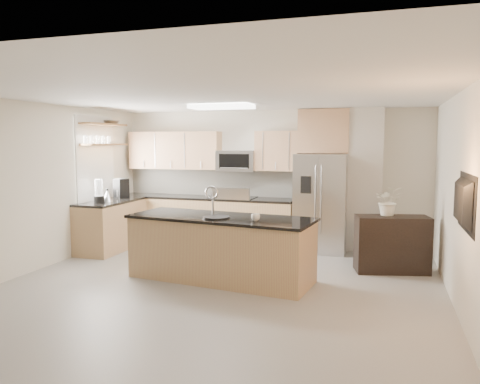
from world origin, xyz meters
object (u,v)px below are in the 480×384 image
(island, at_px, (221,248))
(cup, at_px, (256,217))
(microwave, at_px, (237,161))
(bowl, at_px, (111,122))
(range, at_px, (235,221))
(coffee_maker, at_px, (121,189))
(kettle, at_px, (107,196))
(blender, at_px, (99,193))
(credenza, at_px, (392,244))
(platter, at_px, (216,217))
(refrigerator, at_px, (321,203))
(television, at_px, (458,202))
(flower_vase, at_px, (389,194))

(island, relative_size, cup, 22.58)
(microwave, distance_m, cup, 2.91)
(bowl, bearing_deg, microwave, 19.97)
(island, distance_m, cup, 0.80)
(range, xyz_separation_m, coffee_maker, (-2.09, -0.67, 0.62))
(island, relative_size, kettle, 11.62)
(microwave, height_order, blender, microwave)
(credenza, distance_m, platter, 2.77)
(refrigerator, bearing_deg, platter, -116.07)
(credenza, bearing_deg, refrigerator, 125.43)
(microwave, relative_size, refrigerator, 0.43)
(platter, xyz_separation_m, television, (3.01, -0.70, 0.41))
(coffee_maker, bearing_deg, refrigerator, 9.38)
(refrigerator, distance_m, island, 2.54)
(refrigerator, relative_size, blender, 4.24)
(platter, bearing_deg, blender, 158.90)
(refrigerator, xyz_separation_m, flower_vase, (1.16, -1.02, 0.32))
(range, bearing_deg, flower_vase, -20.72)
(kettle, bearing_deg, microwave, 34.10)
(credenza, relative_size, coffee_maker, 2.92)
(cup, xyz_separation_m, flower_vase, (1.73, 1.42, 0.23))
(platter, relative_size, television, 0.35)
(credenza, distance_m, blender, 5.02)
(cup, relative_size, platter, 0.32)
(microwave, relative_size, platter, 2.00)
(cup, distance_m, platter, 0.60)
(bowl, bearing_deg, refrigerator, 9.40)
(credenza, relative_size, bowl, 3.04)
(platter, xyz_separation_m, coffee_maker, (-2.59, 1.75, 0.16))
(kettle, xyz_separation_m, television, (5.54, -1.87, 0.32))
(microwave, bearing_deg, platter, -78.92)
(platter, bearing_deg, island, 82.98)
(kettle, xyz_separation_m, flower_vase, (4.85, 0.18, 0.18))
(island, height_order, platter, island)
(microwave, bearing_deg, cup, -67.26)
(platter, bearing_deg, bowl, 147.86)
(refrigerator, height_order, island, refrigerator)
(television, bearing_deg, coffee_maker, 66.36)
(range, relative_size, kettle, 4.77)
(microwave, relative_size, bowl, 2.13)
(credenza, height_order, platter, platter)
(coffee_maker, bearing_deg, kettle, -83.12)
(microwave, distance_m, television, 4.79)
(refrigerator, height_order, kettle, refrigerator)
(cup, bearing_deg, coffee_maker, 150.25)
(coffee_maker, bearing_deg, island, -31.58)
(platter, bearing_deg, cup, -6.75)
(blender, relative_size, kettle, 1.76)
(blender, bearing_deg, kettle, 74.47)
(range, xyz_separation_m, flower_vase, (2.82, -1.07, 0.73))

